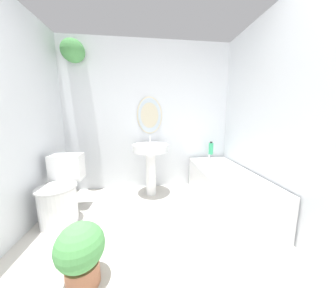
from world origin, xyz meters
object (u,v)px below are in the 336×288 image
shampoo_bottle (211,148)px  pedestal_sink (151,157)px  toilet (61,194)px  bathtub (226,189)px  potted_plant (81,252)px

shampoo_bottle → pedestal_sink: bearing=-170.7°
shampoo_bottle → toilet: bearing=-161.9°
bathtub → shampoo_bottle: shampoo_bottle is taller
toilet → shampoo_bottle: bearing=18.1°
bathtub → potted_plant: bathtub is taller
bathtub → toilet: bearing=-179.8°
bathtub → shampoo_bottle: size_ratio=7.14×
toilet → potted_plant: toilet is taller
shampoo_bottle → bathtub: bearing=-92.8°
bathtub → potted_plant: bearing=-150.0°
toilet → pedestal_sink: size_ratio=0.83×
potted_plant → toilet: bearing=121.5°
toilet → pedestal_sink: 1.23m
toilet → bathtub: size_ratio=0.49×
pedestal_sink → shampoo_bottle: size_ratio=4.21×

